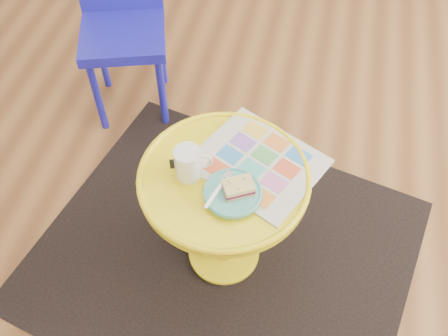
% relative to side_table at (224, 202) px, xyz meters
% --- Properties ---
extents(floor, '(4.00, 4.00, 0.00)m').
position_rel_side_table_xyz_m(floor, '(0.38, 0.25, -0.35)').
color(floor, brown).
rests_on(floor, ground).
extents(room_walls, '(4.00, 4.00, 4.00)m').
position_rel_side_table_xyz_m(room_walls, '(-0.61, 1.25, -0.29)').
color(room_walls, silver).
rests_on(room_walls, ground).
extents(rug, '(1.52, 1.37, 0.01)m').
position_rel_side_table_xyz_m(rug, '(-0.00, -0.00, -0.34)').
color(rug, black).
rests_on(rug, ground).
extents(side_table, '(0.51, 0.51, 0.48)m').
position_rel_side_table_xyz_m(side_table, '(0.00, 0.00, 0.00)').
color(side_table, yellow).
rests_on(side_table, ground).
extents(chair, '(0.42, 0.42, 0.76)m').
position_rel_side_table_xyz_m(chair, '(-0.58, 0.72, 0.09)').
color(chair, '#1D1BB1').
rests_on(chair, ground).
extents(newspaper, '(0.45, 0.42, 0.01)m').
position_rel_side_table_xyz_m(newspaper, '(0.09, 0.07, 0.14)').
color(newspaper, silver).
rests_on(newspaper, side_table).
extents(mug, '(0.11, 0.08, 0.10)m').
position_rel_side_table_xyz_m(mug, '(-0.10, -0.01, 0.19)').
color(mug, white).
rests_on(mug, side_table).
extents(plate, '(0.17, 0.17, 0.02)m').
position_rel_side_table_xyz_m(plate, '(0.04, -0.07, 0.15)').
color(plate, '#57B8AE').
rests_on(plate, newspaper).
extents(cake_slice, '(0.10, 0.09, 0.04)m').
position_rel_side_table_xyz_m(cake_slice, '(0.05, -0.06, 0.18)').
color(cake_slice, '#D3BC8C').
rests_on(cake_slice, plate).
extents(fork, '(0.05, 0.14, 0.00)m').
position_rel_side_table_xyz_m(fork, '(0.00, -0.06, 0.16)').
color(fork, silver).
rests_on(fork, plate).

